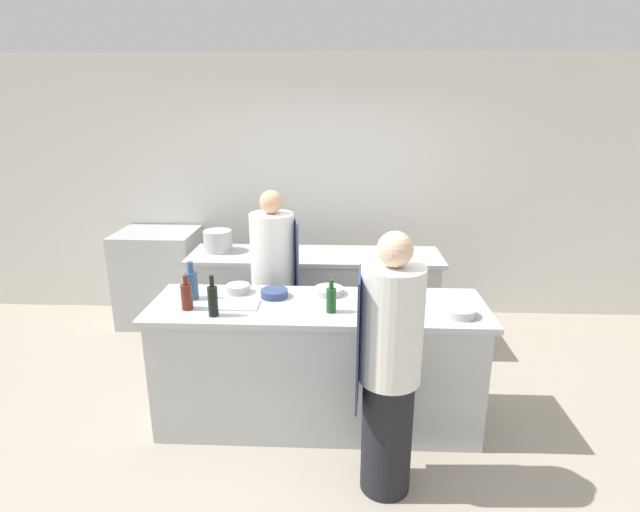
# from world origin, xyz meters

# --- Properties ---
(ground_plane) EXTENTS (16.00, 16.00, 0.00)m
(ground_plane) POSITION_xyz_m (0.00, 0.00, 0.00)
(ground_plane) COLOR #A89E8E
(wall_back) EXTENTS (8.00, 0.06, 2.80)m
(wall_back) POSITION_xyz_m (0.00, 2.13, 1.40)
(wall_back) COLOR silver
(wall_back) RESTS_ON ground_plane
(prep_counter) EXTENTS (2.38, 0.73, 0.94)m
(prep_counter) POSITION_xyz_m (0.00, 0.00, 0.47)
(prep_counter) COLOR #B7BABC
(prep_counter) RESTS_ON ground_plane
(pass_counter) EXTENTS (2.37, 0.63, 0.94)m
(pass_counter) POSITION_xyz_m (-0.09, 1.23, 0.47)
(pass_counter) COLOR #B7BABC
(pass_counter) RESTS_ON ground_plane
(oven_range) EXTENTS (0.82, 0.67, 1.00)m
(oven_range) POSITION_xyz_m (-1.80, 1.74, 0.50)
(oven_range) COLOR #B7BABC
(oven_range) RESTS_ON ground_plane
(chef_at_prep_near) EXTENTS (0.38, 0.36, 1.64)m
(chef_at_prep_near) POSITION_xyz_m (0.45, -0.68, 0.82)
(chef_at_prep_near) COLOR black
(chef_at_prep_near) RESTS_ON ground_plane
(chef_at_stove) EXTENTS (0.41, 0.40, 1.63)m
(chef_at_stove) POSITION_xyz_m (-0.41, 0.68, 0.81)
(chef_at_stove) COLOR black
(chef_at_stove) RESTS_ON ground_plane
(bottle_olive_oil) EXTENTS (0.09, 0.09, 0.28)m
(bottle_olive_oil) POSITION_xyz_m (-0.91, 0.07, 1.05)
(bottle_olive_oil) COLOR #2D5175
(bottle_olive_oil) RESTS_ON prep_counter
(bottle_vinegar) EXTENTS (0.07, 0.07, 0.23)m
(bottle_vinegar) POSITION_xyz_m (0.10, -0.13, 1.03)
(bottle_vinegar) COLOR #19471E
(bottle_vinegar) RESTS_ON prep_counter
(bottle_wine) EXTENTS (0.07, 0.07, 0.28)m
(bottle_wine) POSITION_xyz_m (-0.69, -0.23, 1.05)
(bottle_wine) COLOR black
(bottle_wine) RESTS_ON prep_counter
(bottle_cooking_oil) EXTENTS (0.08, 0.08, 0.25)m
(bottle_cooking_oil) POSITION_xyz_m (-0.89, -0.12, 1.03)
(bottle_cooking_oil) COLOR #5B2319
(bottle_cooking_oil) RESTS_ON prep_counter
(bowl_mixing_large) EXTENTS (0.18, 0.18, 0.06)m
(bowl_mixing_large) POSITION_xyz_m (-0.61, 0.20, 0.97)
(bowl_mixing_large) COLOR #B7BABC
(bowl_mixing_large) RESTS_ON prep_counter
(bowl_prep_small) EXTENTS (0.22, 0.22, 0.06)m
(bowl_prep_small) POSITION_xyz_m (0.96, -0.16, 0.97)
(bowl_prep_small) COLOR #B7BABC
(bowl_prep_small) RESTS_ON prep_counter
(bowl_ceramic_blue) EXTENTS (0.22, 0.22, 0.05)m
(bowl_ceramic_blue) POSITION_xyz_m (0.07, 0.20, 0.96)
(bowl_ceramic_blue) COLOR #B7BABC
(bowl_ceramic_blue) RESTS_ON prep_counter
(bowl_wooden_salad) EXTENTS (0.20, 0.20, 0.05)m
(bowl_wooden_salad) POSITION_xyz_m (-0.33, 0.13, 0.96)
(bowl_wooden_salad) COLOR navy
(bowl_wooden_salad) RESTS_ON prep_counter
(cutting_board) EXTENTS (0.31, 0.18, 0.01)m
(cutting_board) POSITION_xyz_m (-0.57, -0.05, 0.94)
(cutting_board) COLOR white
(cutting_board) RESTS_ON prep_counter
(stockpot) EXTENTS (0.27, 0.27, 0.20)m
(stockpot) POSITION_xyz_m (-1.02, 1.29, 1.04)
(stockpot) COLOR #B7BABC
(stockpot) RESTS_ON pass_counter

